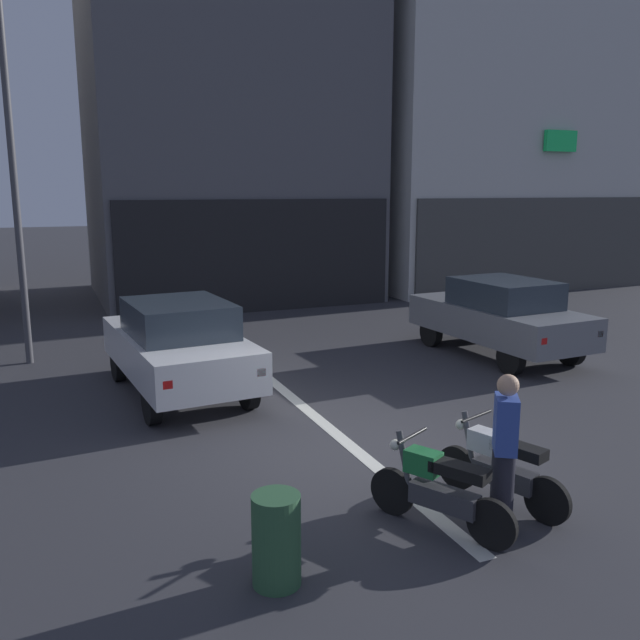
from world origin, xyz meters
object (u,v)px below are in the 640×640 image
(street_lamp, at_px, (10,140))
(trash_bin, at_px, (276,540))
(motorcycle_white_row_left_mid, at_px, (499,466))
(person_by_motorcycles, at_px, (504,452))
(car_red_down_street, at_px, (204,273))
(motorcycle_green_row_leftmost, at_px, (439,489))
(car_grey_parked_kerbside, at_px, (500,315))
(car_white_crossing_near, at_px, (178,344))

(street_lamp, distance_m, trash_bin, 10.27)
(motorcycle_white_row_left_mid, distance_m, person_by_motorcycles, 0.69)
(motorcycle_white_row_left_mid, distance_m, trash_bin, 2.82)
(car_red_down_street, height_order, motorcycle_green_row_leftmost, car_red_down_street)
(person_by_motorcycles, distance_m, trash_bin, 2.50)
(car_grey_parked_kerbside, distance_m, car_red_down_street, 10.21)
(motorcycle_white_row_left_mid, xyz_separation_m, person_by_motorcycles, (-0.32, -0.46, 0.40))
(motorcycle_green_row_leftmost, height_order, person_by_motorcycles, person_by_motorcycles)
(motorcycle_white_row_left_mid, bearing_deg, motorcycle_green_row_leftmost, -166.52)
(street_lamp, bearing_deg, car_red_down_street, 50.86)
(motorcycle_white_row_left_mid, height_order, person_by_motorcycles, person_by_motorcycles)
(car_white_crossing_near, relative_size, street_lamp, 0.58)
(car_grey_parked_kerbside, xyz_separation_m, person_by_motorcycles, (-4.57, -6.03, -0.03))
(car_grey_parked_kerbside, xyz_separation_m, car_red_down_street, (-4.18, 9.32, 0.00))
(street_lamp, xyz_separation_m, trash_bin, (2.16, -9.22, -3.98))
(car_white_crossing_near, height_order, motorcycle_green_row_leftmost, car_white_crossing_near)
(car_grey_parked_kerbside, relative_size, trash_bin, 4.93)
(motorcycle_green_row_leftmost, xyz_separation_m, trash_bin, (-1.85, -0.26, -0.03))
(street_lamp, height_order, motorcycle_green_row_leftmost, street_lamp)
(motorcycle_green_row_leftmost, bearing_deg, trash_bin, -171.99)
(car_white_crossing_near, height_order, car_grey_parked_kerbside, same)
(motorcycle_green_row_leftmost, distance_m, person_by_motorcycles, 0.77)
(car_white_crossing_near, bearing_deg, motorcycle_white_row_left_mid, -65.26)
(street_lamp, distance_m, motorcycle_white_row_left_mid, 10.78)
(motorcycle_white_row_left_mid, bearing_deg, street_lamp, 119.50)
(street_lamp, bearing_deg, car_white_crossing_near, -53.46)
(trash_bin, bearing_deg, street_lamp, 103.19)
(car_white_crossing_near, xyz_separation_m, street_lamp, (-2.43, 3.27, 3.52))
(trash_bin, bearing_deg, car_red_down_street, 79.50)
(car_white_crossing_near, xyz_separation_m, car_grey_parked_kerbside, (6.77, 0.11, 0.00))
(motorcycle_green_row_leftmost, bearing_deg, person_by_motorcycles, -21.13)
(car_red_down_street, height_order, street_lamp, street_lamp)
(car_red_down_street, relative_size, street_lamp, 0.58)
(car_white_crossing_near, bearing_deg, trash_bin, -92.57)
(motorcycle_white_row_left_mid, xyz_separation_m, trash_bin, (-2.78, -0.48, -0.03))
(motorcycle_white_row_left_mid, bearing_deg, car_red_down_street, 89.74)
(street_lamp, relative_size, trash_bin, 8.60)
(car_white_crossing_near, relative_size, person_by_motorcycles, 2.53)
(car_white_crossing_near, xyz_separation_m, motorcycle_green_row_leftmost, (1.58, -5.68, -0.43))
(motorcycle_white_row_left_mid, bearing_deg, trash_bin, -170.14)
(street_lamp, height_order, motorcycle_white_row_left_mid, street_lamp)
(car_white_crossing_near, height_order, trash_bin, car_white_crossing_near)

